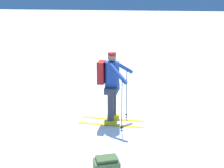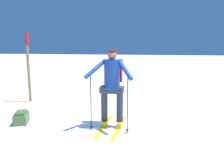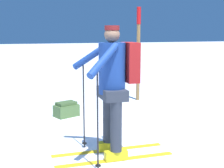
% 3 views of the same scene
% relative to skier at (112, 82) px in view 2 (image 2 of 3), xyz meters
% --- Properties ---
extents(ground_plane, '(80.00, 80.00, 0.00)m').
position_rel_skier_xyz_m(ground_plane, '(0.21, 0.13, -1.02)').
color(ground_plane, white).
extents(skier, '(1.62, 1.07, 1.74)m').
position_rel_skier_xyz_m(skier, '(0.00, 0.00, 0.00)').
color(skier, gold).
rests_on(skier, ground_plane).
extents(dropped_backpack, '(0.52, 0.43, 0.29)m').
position_rel_skier_xyz_m(dropped_backpack, '(0.23, -2.16, -0.88)').
color(dropped_backpack, '#4C6B38').
rests_on(dropped_backpack, ground_plane).
extents(trail_marker, '(0.10, 0.10, 2.24)m').
position_rel_skier_xyz_m(trail_marker, '(-1.72, -3.09, 0.28)').
color(trail_marker, olive).
rests_on(trail_marker, ground_plane).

